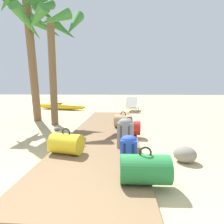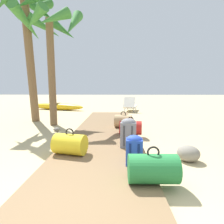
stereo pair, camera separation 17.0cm
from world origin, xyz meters
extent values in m
plane|color=tan|center=(0.00, 3.07, 0.00)|extent=(60.00, 60.00, 0.00)
cube|color=brown|center=(0.00, 3.83, 0.04)|extent=(1.75, 7.67, 0.08)
cylinder|color=tan|center=(0.53, 4.15, 0.27)|extent=(0.58, 0.48, 0.39)
torus|color=black|center=(0.53, 4.15, 0.50)|extent=(0.17, 0.05, 0.16)
cylinder|color=red|center=(0.69, 3.26, 0.26)|extent=(0.60, 0.41, 0.36)
torus|color=black|center=(0.69, 3.26, 0.47)|extent=(0.17, 0.04, 0.16)
cube|color=slate|center=(0.57, 2.24, 0.34)|extent=(0.35, 0.28, 0.52)
ellipsoid|color=slate|center=(0.57, 2.24, 0.60)|extent=(0.33, 0.27, 0.16)
cylinder|color=#3A3A3D|center=(0.48, 2.13, 0.34)|extent=(0.04, 0.04, 0.42)
cylinder|color=#3A3A3D|center=(0.64, 2.11, 0.34)|extent=(0.04, 0.04, 0.42)
cube|color=#2847B7|center=(0.61, 1.36, 0.29)|extent=(0.28, 0.23, 0.41)
ellipsoid|color=#2847B7|center=(0.61, 1.36, 0.49)|extent=(0.26, 0.22, 0.13)
cylinder|color=navy|center=(0.53, 1.26, 0.29)|extent=(0.04, 0.04, 0.33)
cylinder|color=navy|center=(0.66, 1.25, 0.29)|extent=(0.04, 0.04, 0.33)
cylinder|color=#237538|center=(0.79, 0.78, 0.27)|extent=(0.64, 0.38, 0.38)
torus|color=black|center=(0.79, 0.78, 0.49)|extent=(0.16, 0.03, 0.16)
cylinder|color=gold|center=(-0.54, 1.78, 0.27)|extent=(0.65, 0.50, 0.38)
torus|color=black|center=(-0.54, 1.78, 0.49)|extent=(0.17, 0.06, 0.16)
cylinder|color=brown|center=(-2.87, 5.39, 2.18)|extent=(0.29, 0.67, 4.37)
cone|color=#2D6B28|center=(-2.27, 5.38, 4.23)|extent=(0.37, 1.23, 0.83)
cone|color=#2D6B28|center=(-2.52, 6.00, 4.18)|extent=(1.36, 0.98, 1.10)
cone|color=#2D6B28|center=(-3.24, 5.84, 4.19)|extent=(1.14, 1.03, 0.97)
cone|color=#2D6B28|center=(-3.54, 5.43, 4.23)|extent=(0.44, 1.40, 0.91)
cone|color=#2D6B28|center=(-2.55, 4.97, 4.18)|extent=(1.06, 0.92, 0.89)
cylinder|color=brown|center=(-1.89, 4.81, 1.78)|extent=(0.24, 0.28, 3.56)
cone|color=#387A33|center=(-1.10, 4.75, 3.36)|extent=(0.46, 1.50, 1.25)
cone|color=#387A33|center=(-1.63, 5.38, 3.38)|extent=(1.27, 0.83, 1.01)
cone|color=#387A33|center=(-2.24, 5.27, 3.43)|extent=(1.18, 1.01, 0.80)
cone|color=#387A33|center=(-2.67, 4.89, 3.43)|extent=(0.53, 1.61, 0.99)
cone|color=#387A33|center=(-2.17, 4.38, 3.42)|extent=(1.10, 0.90, 0.79)
cone|color=#387A33|center=(-1.59, 4.37, 3.41)|extent=(1.11, 0.91, 0.81)
cube|color=white|center=(1.11, 8.80, 0.26)|extent=(0.86, 1.49, 0.08)
cube|color=white|center=(1.00, 8.22, 0.54)|extent=(0.67, 0.54, 0.55)
cylinder|color=silver|center=(0.99, 9.40, 0.11)|extent=(0.04, 0.04, 0.22)
cylinder|color=silver|center=(1.46, 9.30, 0.11)|extent=(0.04, 0.04, 0.22)
cylinder|color=silver|center=(0.77, 8.30, 0.11)|extent=(0.04, 0.04, 0.22)
cylinder|color=silver|center=(1.24, 8.21, 0.11)|extent=(0.04, 0.04, 0.22)
ellipsoid|color=gold|center=(-3.22, 9.30, 0.20)|extent=(3.45, 1.58, 0.40)
torus|color=black|center=(-3.22, 9.30, 0.38)|extent=(0.62, 0.62, 0.05)
ellipsoid|color=gray|center=(-1.49, 3.91, 0.06)|extent=(0.23, 0.22, 0.11)
ellipsoid|color=gray|center=(1.60, 1.69, 0.14)|extent=(0.49, 0.46, 0.29)
camera|label=1|loc=(0.49, -1.46, 1.30)|focal=29.36mm
camera|label=2|loc=(0.32, -1.47, 1.30)|focal=29.36mm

